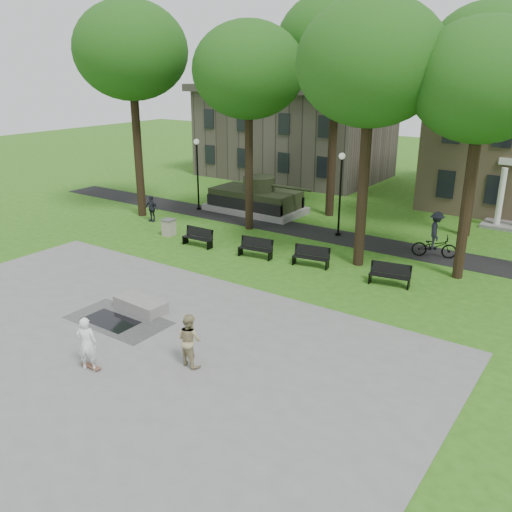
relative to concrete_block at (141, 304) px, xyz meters
The scene contains 25 objects.
ground 1.92m from the concrete_block, 44.94° to the left, with size 120.00×120.00×0.00m, color #2A5C15.
plaza 3.90m from the concrete_block, 69.78° to the right, with size 22.00×16.00×0.02m, color gray.
footpath 13.41m from the concrete_block, 84.24° to the left, with size 44.00×2.60×0.01m, color black.
building_left 29.66m from the concrete_block, 109.12° to the left, with size 15.00×10.00×7.20m, color #4C443D.
tree_0 17.78m from the concrete_block, 135.84° to the left, with size 6.80×6.80×12.97m.
tree_1 15.04m from the concrete_block, 104.91° to the left, with size 6.20×6.20×11.63m.
tree_2 14.24m from the concrete_block, 63.79° to the left, with size 6.60×6.60×12.16m.
tree_3 16.57m from the concrete_block, 49.24° to the left, with size 6.00×6.00×11.19m.
tree_4 20.10m from the concrete_block, 92.16° to the left, with size 7.20×7.20×13.50m.
tree_5 21.65m from the concrete_block, 66.26° to the left, with size 6.40×6.40×12.44m.
lamp_left 16.36m from the concrete_block, 122.38° to the left, with size 0.36×0.36×4.73m.
lamp_mid 14.00m from the concrete_block, 82.29° to the left, with size 0.36×0.36×4.73m.
tank_monument 16.18m from the concrete_block, 108.42° to the left, with size 7.45×3.40×2.40m.
puddle 1.41m from the concrete_block, 98.79° to the right, with size 2.20×1.20×0.00m, color black.
concrete_block is the anchor object (origin of this frame).
skateboard 4.48m from the concrete_block, 64.46° to the right, with size 0.78×0.20×0.07m, color brown.
skateboarder 4.61m from the concrete_block, 64.60° to the right, with size 0.66×0.44×1.82m, color white.
friend_watching 4.92m from the concrete_block, 24.88° to the right, with size 0.87×0.68×1.78m, color tan.
pedestrian_walker 13.32m from the concrete_block, 133.23° to the left, with size 0.97×0.40×1.65m, color #22232D.
cyclist 15.07m from the concrete_block, 59.90° to the left, with size 2.33×1.45×2.38m.
park_bench_0 8.35m from the concrete_block, 114.66° to the left, with size 1.81×0.56×1.00m.
park_bench_1 7.87m from the concrete_block, 89.07° to the left, with size 1.84×0.76×1.00m.
park_bench_2 8.88m from the concrete_block, 69.64° to the left, with size 1.85×0.82×1.00m.
park_bench_3 10.87m from the concrete_block, 48.90° to the left, with size 1.85×0.84×1.00m.
trash_bin 10.12m from the concrete_block, 127.18° to the left, with size 0.69×0.69×0.96m.
Camera 1 is at (13.66, -14.86, 9.18)m, focal length 38.00 mm.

